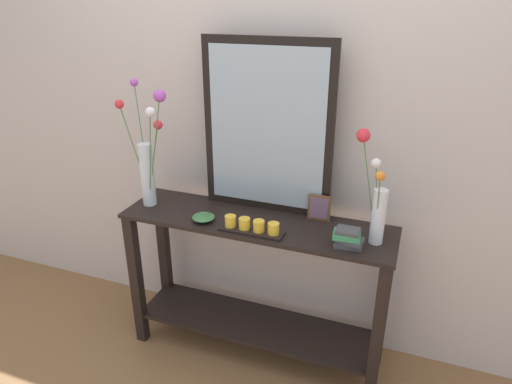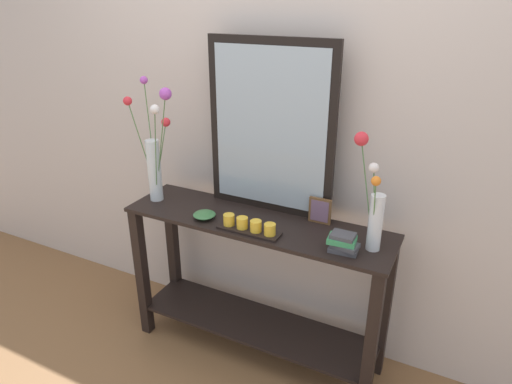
% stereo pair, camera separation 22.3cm
% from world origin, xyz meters
% --- Properties ---
extents(ground_plane, '(7.00, 6.00, 0.02)m').
position_xyz_m(ground_plane, '(0.00, 0.00, -0.01)').
color(ground_plane, brown).
extents(wall_back, '(6.40, 0.08, 2.70)m').
position_xyz_m(wall_back, '(0.00, 0.31, 1.35)').
color(wall_back, beige).
rests_on(wall_back, ground).
extents(console_table, '(1.41, 0.38, 0.84)m').
position_xyz_m(console_table, '(0.00, 0.00, 0.50)').
color(console_table, black).
rests_on(console_table, ground).
extents(mirror_leaning, '(0.68, 0.03, 0.88)m').
position_xyz_m(mirror_leaning, '(0.00, 0.16, 1.28)').
color(mirror_leaning, black).
rests_on(mirror_leaning, console_table).
extents(tall_vase_left, '(0.25, 0.23, 0.67)m').
position_xyz_m(tall_vase_left, '(-0.60, -0.02, 1.11)').
color(tall_vase_left, silver).
rests_on(tall_vase_left, console_table).
extents(vase_right, '(0.17, 0.14, 0.52)m').
position_xyz_m(vase_right, '(0.58, -0.01, 1.05)').
color(vase_right, silver).
rests_on(vase_right, console_table).
extents(candle_tray, '(0.32, 0.09, 0.07)m').
position_xyz_m(candle_tray, '(0.02, -0.12, 0.87)').
color(candle_tray, black).
rests_on(candle_tray, console_table).
extents(picture_frame_small, '(0.12, 0.01, 0.13)m').
position_xyz_m(picture_frame_small, '(0.29, 0.12, 0.91)').
color(picture_frame_small, brown).
rests_on(picture_frame_small, console_table).
extents(decorative_bowl, '(0.12, 0.12, 0.03)m').
position_xyz_m(decorative_bowl, '(-0.25, -0.10, 0.86)').
color(decorative_bowl, '#38703D').
rests_on(decorative_bowl, console_table).
extents(book_stack, '(0.14, 0.10, 0.09)m').
position_xyz_m(book_stack, '(0.48, -0.09, 0.88)').
color(book_stack, '#424247').
rests_on(book_stack, console_table).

